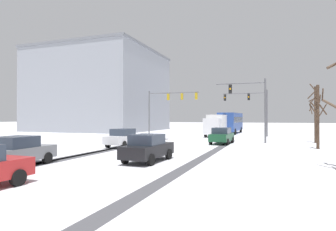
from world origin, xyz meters
name	(u,v)px	position (x,y,z in m)	size (l,w,h in m)	color
wheel_track_left_lane	(94,152)	(-4.01, 13.26, 0.00)	(0.72, 29.18, 0.01)	#4C4C51
wheel_track_right_lane	(99,152)	(-3.60, 13.26, 0.00)	(1.02, 29.18, 0.01)	#4C4C51
wheel_track_center	(203,157)	(4.42, 13.26, 0.00)	(0.73, 29.18, 0.01)	#4C4C51
sidewalk_kerb_right	(288,164)	(9.46, 11.94, 0.06)	(4.00, 29.18, 0.12)	white
traffic_signal_far_right	(251,103)	(5.92, 36.55, 4.65)	(6.21, 0.45, 6.50)	#56565B
traffic_signal_near_right	(252,100)	(6.76, 24.47, 4.36)	(4.94, 0.47, 6.50)	#56565B
traffic_signal_far_left	(169,102)	(-5.04, 32.48, 4.84)	(7.55, 0.47, 6.50)	#56565B
car_dark_green_lead	(222,136)	(3.97, 23.32, 0.82)	(2.02, 4.19, 1.62)	#194C2D
car_white_second	(124,138)	(-3.84, 17.46, 0.82)	(2.01, 4.19, 1.62)	silver
car_black_third	(148,148)	(1.71, 10.44, 0.82)	(1.96, 4.17, 1.62)	black
car_grey_fourth	(17,151)	(-4.05, 6.42, 0.82)	(2.01, 4.19, 1.62)	slate
bus_oncoming	(231,121)	(2.30, 42.76, 1.99)	(2.87, 11.06, 3.38)	#284793
box_truck_delivery	(216,125)	(1.35, 34.60, 1.63)	(2.31, 7.40, 3.02)	silver
bare_tree_sidewalk_mid	(318,114)	(12.24, 21.45, 2.89)	(1.38, 1.39, 5.34)	#423023
bare_tree_sidewalk_far	(316,112)	(12.93, 27.70, 3.20)	(1.72, 1.60, 6.13)	#423023
office_building_far_left_block	(101,91)	(-24.76, 45.48, 8.12)	(22.77, 22.08, 16.23)	#9399A3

